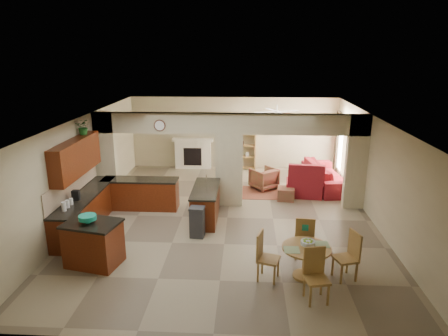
# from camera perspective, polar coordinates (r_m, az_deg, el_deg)

# --- Properties ---
(floor) EXTENTS (10.00, 10.00, 0.00)m
(floor) POSITION_cam_1_polar(r_m,az_deg,el_deg) (11.33, 0.49, -7.10)
(floor) COLOR gray
(floor) RESTS_ON ground
(ceiling) EXTENTS (10.00, 10.00, 0.00)m
(ceiling) POSITION_cam_1_polar(r_m,az_deg,el_deg) (10.52, 0.53, 7.01)
(ceiling) COLOR white
(ceiling) RESTS_ON wall_back
(wall_back) EXTENTS (8.00, 0.00, 8.00)m
(wall_back) POSITION_cam_1_polar(r_m,az_deg,el_deg) (15.69, 1.39, 5.00)
(wall_back) COLOR #BDB28A
(wall_back) RESTS_ON floor
(wall_front) EXTENTS (8.00, 0.00, 8.00)m
(wall_front) POSITION_cam_1_polar(r_m,az_deg,el_deg) (6.24, -1.77, -13.75)
(wall_front) COLOR #BDB28A
(wall_front) RESTS_ON floor
(wall_left) EXTENTS (0.00, 10.00, 10.00)m
(wall_left) POSITION_cam_1_polar(r_m,az_deg,el_deg) (11.72, -19.42, 0.03)
(wall_left) COLOR #BDB28A
(wall_left) RESTS_ON floor
(wall_right) EXTENTS (0.00, 10.00, 10.00)m
(wall_right) POSITION_cam_1_polar(r_m,az_deg,el_deg) (11.38, 21.06, -0.62)
(wall_right) COLOR #BDB28A
(wall_right) RESTS_ON floor
(partition_left_pier) EXTENTS (0.60, 0.25, 2.80)m
(partition_left_pier) POSITION_cam_1_polar(r_m,az_deg,el_deg) (12.51, -16.45, 1.31)
(partition_left_pier) COLOR #BDB28A
(partition_left_pier) RESTS_ON floor
(partition_center_pier) EXTENTS (0.80, 0.25, 2.20)m
(partition_center_pier) POSITION_cam_1_polar(r_m,az_deg,el_deg) (11.88, 0.74, -0.29)
(partition_center_pier) COLOR #BDB28A
(partition_center_pier) RESTS_ON floor
(partition_right_pier) EXTENTS (0.60, 0.25, 2.80)m
(partition_right_pier) POSITION_cam_1_polar(r_m,az_deg,el_deg) (12.22, 18.35, 0.78)
(partition_right_pier) COLOR #BDB28A
(partition_right_pier) RESTS_ON floor
(partition_header) EXTENTS (8.00, 0.25, 0.60)m
(partition_header) POSITION_cam_1_polar(r_m,az_deg,el_deg) (11.55, 0.76, 6.37)
(partition_header) COLOR #BDB28A
(partition_header) RESTS_ON partition_center_pier
(kitchen_counter) EXTENTS (2.52, 3.29, 1.48)m
(kitchen_counter) POSITION_cam_1_polar(r_m,az_deg,el_deg) (11.53, -16.03, -4.84)
(kitchen_counter) COLOR #3C1506
(kitchen_counter) RESTS_ON floor
(upper_cabinets) EXTENTS (0.35, 2.40, 0.90)m
(upper_cabinets) POSITION_cam_1_polar(r_m,az_deg,el_deg) (10.81, -20.37, 1.45)
(upper_cabinets) COLOR #3C1506
(upper_cabinets) RESTS_ON wall_left
(peninsula) EXTENTS (0.70, 1.85, 0.91)m
(peninsula) POSITION_cam_1_polar(r_m,az_deg,el_deg) (11.09, -2.64, -5.09)
(peninsula) COLOR #3C1506
(peninsula) RESTS_ON floor
(wall_clock) EXTENTS (0.34, 0.03, 0.34)m
(wall_clock) POSITION_cam_1_polar(r_m,az_deg,el_deg) (11.67, -9.18, 6.01)
(wall_clock) COLOR #50291A
(wall_clock) RESTS_ON partition_header
(rug) EXTENTS (1.60, 1.30, 0.01)m
(rug) POSITION_cam_1_polar(r_m,az_deg,el_deg) (13.28, 6.12, -3.52)
(rug) COLOR brown
(rug) RESTS_ON floor
(fireplace) EXTENTS (1.60, 0.35, 1.20)m
(fireplace) POSITION_cam_1_polar(r_m,az_deg,el_deg) (15.83, -4.45, 2.14)
(fireplace) COLOR white
(fireplace) RESTS_ON floor
(shelving_unit) EXTENTS (1.00, 0.32, 1.80)m
(shelving_unit) POSITION_cam_1_polar(r_m,az_deg,el_deg) (15.61, 2.64, 3.05)
(shelving_unit) COLOR olive
(shelving_unit) RESTS_ON floor
(window_a) EXTENTS (0.02, 0.90, 1.90)m
(window_a) POSITION_cam_1_polar(r_m,az_deg,el_deg) (13.55, 18.02, 1.44)
(window_a) COLOR white
(window_a) RESTS_ON wall_right
(window_b) EXTENTS (0.02, 0.90, 1.90)m
(window_b) POSITION_cam_1_polar(r_m,az_deg,el_deg) (15.15, 16.46, 3.12)
(window_b) COLOR white
(window_b) RESTS_ON wall_right
(glazed_door) EXTENTS (0.02, 0.70, 2.10)m
(glazed_door) POSITION_cam_1_polar(r_m,az_deg,el_deg) (14.38, 17.14, 1.75)
(glazed_door) COLOR white
(glazed_door) RESTS_ON wall_right
(drape_a_left) EXTENTS (0.10, 0.28, 2.30)m
(drape_a_left) POSITION_cam_1_polar(r_m,az_deg,el_deg) (12.98, 18.49, 0.76)
(drape_a_left) COLOR #3F1919
(drape_a_left) RESTS_ON wall_right
(drape_a_right) EXTENTS (0.10, 0.28, 2.30)m
(drape_a_right) POSITION_cam_1_polar(r_m,az_deg,el_deg) (14.10, 17.27, 2.08)
(drape_a_right) COLOR #3F1919
(drape_a_right) RESTS_ON wall_right
(drape_b_left) EXTENTS (0.10, 0.28, 2.30)m
(drape_b_left) POSITION_cam_1_polar(r_m,az_deg,el_deg) (14.57, 16.81, 2.58)
(drape_b_left) COLOR #3F1919
(drape_b_left) RESTS_ON wall_right
(drape_b_right) EXTENTS (0.10, 0.28, 2.30)m
(drape_b_right) POSITION_cam_1_polar(r_m,az_deg,el_deg) (15.71, 15.84, 3.64)
(drape_b_right) COLOR #3F1919
(drape_b_right) RESTS_ON wall_right
(ceiling_fan) EXTENTS (1.00, 1.00, 0.10)m
(ceiling_fan) POSITION_cam_1_polar(r_m,az_deg,el_deg) (13.55, 7.55, 8.00)
(ceiling_fan) COLOR white
(ceiling_fan) RESTS_ON ceiling
(kitchen_island) EXTENTS (1.29, 1.04, 0.99)m
(kitchen_island) POSITION_cam_1_polar(r_m,az_deg,el_deg) (9.28, -18.14, -10.19)
(kitchen_island) COLOR #3C1506
(kitchen_island) RESTS_ON floor
(teal_bowl) EXTENTS (0.37, 0.37, 0.18)m
(teal_bowl) POSITION_cam_1_polar(r_m,az_deg,el_deg) (9.04, -18.90, -6.92)
(teal_bowl) COLOR #159176
(teal_bowl) RESTS_ON kitchen_island
(trash_can) EXTENTS (0.37, 0.33, 0.73)m
(trash_can) POSITION_cam_1_polar(r_m,az_deg,el_deg) (10.12, -3.85, -7.87)
(trash_can) COLOR #29292B
(trash_can) RESTS_ON floor
(dining_table) EXTENTS (1.01, 1.01, 0.69)m
(dining_table) POSITION_cam_1_polar(r_m,az_deg,el_deg) (8.55, 11.65, -12.31)
(dining_table) COLOR olive
(dining_table) RESTS_ON floor
(fruit_bowl) EXTENTS (0.29, 0.29, 0.16)m
(fruit_bowl) POSITION_cam_1_polar(r_m,az_deg,el_deg) (8.42, 11.88, -10.51)
(fruit_bowl) COLOR #81BC28
(fruit_bowl) RESTS_ON dining_table
(sofa) EXTENTS (2.89, 1.46, 0.81)m
(sofa) POSITION_cam_1_polar(r_m,az_deg,el_deg) (14.15, 14.54, -1.00)
(sofa) COLOR maroon
(sofa) RESTS_ON floor
(chaise) EXTENTS (1.20, 1.02, 0.45)m
(chaise) POSITION_cam_1_polar(r_m,az_deg,el_deg) (13.22, 11.31, -2.85)
(chaise) COLOR maroon
(chaise) RESTS_ON floor
(armchair) EXTENTS (1.08, 1.09, 0.71)m
(armchair) POSITION_cam_1_polar(r_m,az_deg,el_deg) (13.59, 5.71, -1.48)
(armchair) COLOR maroon
(armchair) RESTS_ON floor
(ottoman) EXTENTS (0.57, 0.57, 0.38)m
(ottoman) POSITION_cam_1_polar(r_m,az_deg,el_deg) (12.73, 8.84, -3.65)
(ottoman) COLOR maroon
(ottoman) RESTS_ON floor
(plant) EXTENTS (0.39, 0.35, 0.42)m
(plant) POSITION_cam_1_polar(r_m,az_deg,el_deg) (11.26, -19.43, 5.57)
(plant) COLOR #134412
(plant) RESTS_ON upper_cabinets
(chair_north) EXTENTS (0.46, 0.46, 1.02)m
(chair_north) POSITION_cam_1_polar(r_m,az_deg,el_deg) (9.19, 11.41, -9.53)
(chair_north) COLOR olive
(chair_north) RESTS_ON floor
(chair_east) EXTENTS (0.53, 0.53, 1.02)m
(chair_east) POSITION_cam_1_polar(r_m,az_deg,el_deg) (8.69, 17.48, -11.60)
(chair_east) COLOR olive
(chair_east) RESTS_ON floor
(chair_south) EXTENTS (0.49, 0.49, 1.02)m
(chair_south) POSITION_cam_1_polar(r_m,az_deg,el_deg) (7.89, 12.93, -14.30)
(chair_south) COLOR olive
(chair_south) RESTS_ON floor
(chair_west) EXTENTS (0.52, 0.52, 1.02)m
(chair_west) POSITION_cam_1_polar(r_m,az_deg,el_deg) (8.34, 5.81, -12.13)
(chair_west) COLOR olive
(chair_west) RESTS_ON floor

